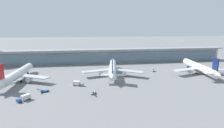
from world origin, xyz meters
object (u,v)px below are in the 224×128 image
at_px(airliner_right_stand, 199,67).
at_px(service_truck_near_nose_grey, 94,93).
at_px(airliner_left_stand, 17,74).
at_px(service_truck_mid_apron_grey, 78,83).
at_px(service_truck_by_tail_blue, 24,98).
at_px(service_truck_on_taxiway_white, 154,71).
at_px(service_truck_under_wing_blue, 44,91).
at_px(airliner_centre_stand, 113,69).

bearing_deg(airliner_right_stand, service_truck_near_nose_grey, -158.71).
distance_m(airliner_left_stand, service_truck_mid_apron_grey, 46.19).
xyz_separation_m(airliner_right_stand, service_truck_by_tail_blue, (-127.96, -39.86, -3.70)).
distance_m(airliner_left_stand, airliner_right_stand, 143.46).
height_order(service_truck_near_nose_grey, service_truck_on_taxiway_white, service_truck_near_nose_grey).
bearing_deg(service_truck_on_taxiway_white, service_truck_by_tail_blue, -150.41).
relative_size(service_truck_mid_apron_grey, service_truck_by_tail_blue, 1.09).
relative_size(service_truck_near_nose_grey, service_truck_mid_apron_grey, 0.92).
bearing_deg(service_truck_under_wing_blue, service_truck_near_nose_grey, -14.76).
xyz_separation_m(service_truck_near_nose_grey, service_truck_under_wing_blue, (-29.19, 7.69, 0.00)).
relative_size(airliner_right_stand, service_truck_near_nose_grey, 9.25).
xyz_separation_m(airliner_right_stand, service_truck_mid_apron_grey, (-100.40, -17.89, -3.70)).
height_order(airliner_left_stand, service_truck_by_tail_blue, airliner_left_stand).
distance_m(airliner_right_stand, service_truck_on_taxiway_white, 37.78).
xyz_separation_m(airliner_centre_stand, service_truck_mid_apron_grey, (-27.56, -24.09, -3.70)).
relative_size(airliner_centre_stand, service_truck_mid_apron_grey, 8.47).
distance_m(service_truck_by_tail_blue, service_truck_on_taxiway_white, 106.59).
distance_m(service_truck_under_wing_blue, service_truck_on_taxiway_white, 93.97).
height_order(service_truck_under_wing_blue, service_truck_on_taxiway_white, service_truck_under_wing_blue).
height_order(airliner_right_stand, service_truck_mid_apron_grey, airliner_right_stand).
bearing_deg(service_truck_mid_apron_grey, service_truck_by_tail_blue, -141.44).
xyz_separation_m(airliner_left_stand, service_truck_on_taxiway_white, (108.18, 14.33, -4.51)).
xyz_separation_m(airliner_left_stand, airliner_centre_stand, (70.62, 7.77, 0.00)).
bearing_deg(service_truck_near_nose_grey, service_truck_by_tail_blue, -173.15).
xyz_separation_m(airliner_right_stand, service_truck_on_taxiway_white, (-35.28, 12.76, -4.51)).
bearing_deg(service_truck_near_nose_grey, service_truck_mid_apron_grey, 118.49).
relative_size(airliner_right_stand, service_truck_under_wing_blue, 9.50).
distance_m(service_truck_near_nose_grey, service_truck_under_wing_blue, 30.19).
xyz_separation_m(service_truck_under_wing_blue, service_truck_on_taxiway_white, (84.80, 40.48, 0.07)).
bearing_deg(service_truck_by_tail_blue, airliner_left_stand, 112.03).
height_order(service_truck_mid_apron_grey, service_truck_on_taxiway_white, service_truck_mid_apron_grey).
bearing_deg(airliner_left_stand, airliner_centre_stand, 6.28).
distance_m(airliner_left_stand, airliner_centre_stand, 71.05).
xyz_separation_m(service_truck_near_nose_grey, service_truck_on_taxiway_white, (55.61, 48.17, 0.07)).
xyz_separation_m(airliner_centre_stand, service_truck_near_nose_grey, (-18.05, -41.61, -4.58)).
relative_size(service_truck_near_nose_grey, service_truck_by_tail_blue, 1.00).
bearing_deg(service_truck_on_taxiway_white, airliner_right_stand, -19.89).
height_order(airliner_left_stand, service_truck_near_nose_grey, airliner_left_stand).
relative_size(airliner_left_stand, airliner_right_stand, 1.00).
bearing_deg(service_truck_under_wing_blue, service_truck_by_tail_blue, -122.99).
distance_m(airliner_centre_stand, service_truck_under_wing_blue, 58.34).
height_order(airliner_left_stand, service_truck_mid_apron_grey, airliner_left_stand).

